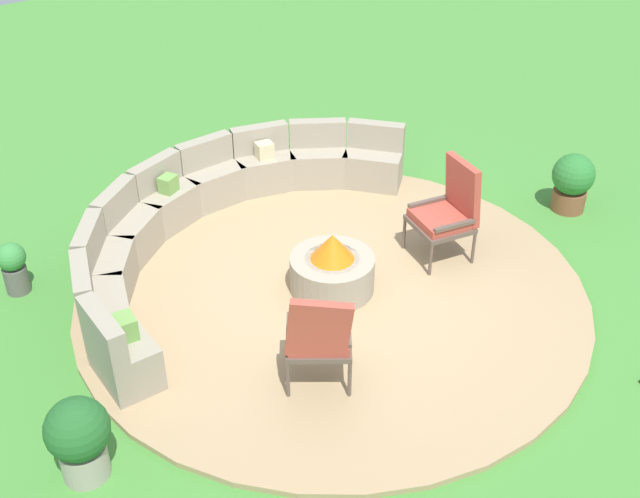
% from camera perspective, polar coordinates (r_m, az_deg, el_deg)
% --- Properties ---
extents(ground_plane, '(24.00, 24.00, 0.00)m').
position_cam_1_polar(ground_plane, '(8.25, 0.87, -3.20)').
color(ground_plane, '#478C38').
extents(patio_circle, '(5.27, 5.27, 0.06)m').
position_cam_1_polar(patio_circle, '(8.23, 0.87, -3.04)').
color(patio_circle, tan).
rests_on(patio_circle, ground_plane).
extents(fire_pit, '(0.87, 0.87, 0.66)m').
position_cam_1_polar(fire_pit, '(8.06, 0.89, -1.43)').
color(fire_pit, '#9E937F').
rests_on(fire_pit, patio_circle).
extents(curved_stone_bench, '(4.71, 2.75, 0.78)m').
position_cam_1_polar(curved_stone_bench, '(8.89, -8.10, 2.34)').
color(curved_stone_bench, '#9E937F').
rests_on(curved_stone_bench, patio_circle).
extents(lounge_chair_front_left, '(0.77, 0.79, 1.05)m').
position_cam_1_polar(lounge_chair_front_left, '(6.78, -0.10, -6.26)').
color(lounge_chair_front_left, brown).
rests_on(lounge_chair_front_left, patio_circle).
extents(lounge_chair_front_right, '(0.72, 0.72, 1.11)m').
position_cam_1_polar(lounge_chair_front_right, '(8.55, 9.29, 2.86)').
color(lounge_chair_front_right, brown).
rests_on(lounge_chair_front_right, patio_circle).
extents(potted_plant_0, '(0.51, 0.51, 0.75)m').
position_cam_1_polar(potted_plant_0, '(6.47, -17.01, -12.81)').
color(potted_plant_0, '#A89E8E').
rests_on(potted_plant_0, ground_plane).
extents(potted_plant_1, '(0.50, 0.50, 0.73)m').
position_cam_1_polar(potted_plant_1, '(9.93, 17.77, 4.76)').
color(potted_plant_1, brown).
rests_on(potted_plant_1, ground_plane).
extents(potted_plant_2, '(0.30, 0.30, 0.58)m').
position_cam_1_polar(potted_plant_2, '(8.68, -21.28, -1.12)').
color(potted_plant_2, '#605B56').
rests_on(potted_plant_2, ground_plane).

